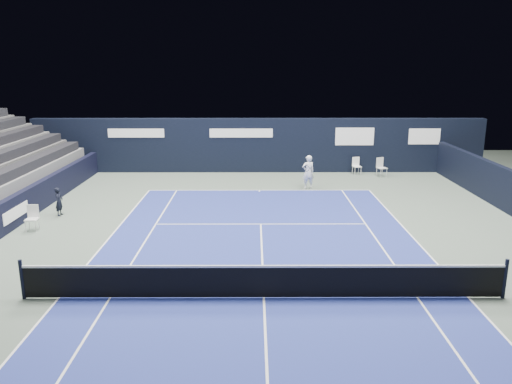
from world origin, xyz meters
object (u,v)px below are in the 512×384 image
line_judge_chair (32,216)px  tennis_player (308,172)px  folding_chair_back_a (356,163)px  folding_chair_back_b (381,166)px  tennis_net (264,280)px

line_judge_chair → tennis_player: (11.05, 6.52, 0.30)m
folding_chair_back_a → folding_chair_back_b: (1.26, -0.67, -0.04)m
folding_chair_back_b → tennis_net: (-6.84, -15.13, -0.09)m
folding_chair_back_a → tennis_net: size_ratio=0.08×
folding_chair_back_a → tennis_player: size_ratio=0.57×
line_judge_chair → folding_chair_back_b: bearing=28.8°
folding_chair_back_b → line_judge_chair: 18.07m
line_judge_chair → tennis_net: tennis_net is taller
folding_chair_back_a → tennis_player: (-3.13, -3.55, 0.21)m
folding_chair_back_a → line_judge_chair: line_judge_chair is taller
folding_chair_back_a → tennis_net: 16.76m
line_judge_chair → tennis_player: 12.83m
folding_chair_back_b → tennis_net: 16.60m
folding_chair_back_b → line_judge_chair: bearing=-172.4°
folding_chair_back_a → line_judge_chair: size_ratio=1.00×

